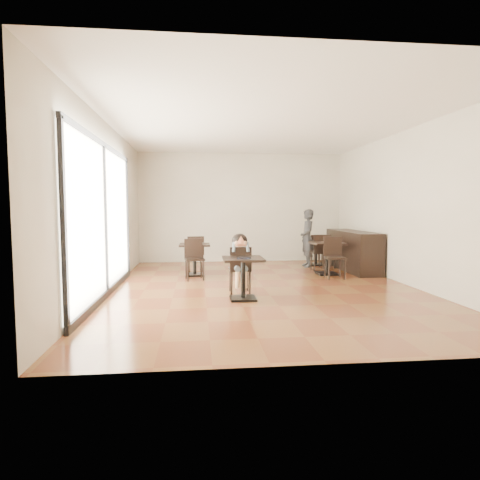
{
  "coord_description": "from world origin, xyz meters",
  "views": [
    {
      "loc": [
        -1.31,
        -7.85,
        1.59
      ],
      "look_at": [
        -0.53,
        -0.52,
        1.0
      ],
      "focal_mm": 30.0,
      "sensor_mm": 36.0,
      "label": 1
    }
  ],
  "objects": [
    {
      "name": "floor",
      "position": [
        0.0,
        0.0,
        0.0
      ],
      "size": [
        6.0,
        8.0,
        0.01
      ],
      "primitive_type": "cube",
      "color": "brown",
      "rests_on": "ground"
    },
    {
      "name": "ceiling",
      "position": [
        0.0,
        0.0,
        3.2
      ],
      "size": [
        6.0,
        8.0,
        0.01
      ],
      "primitive_type": "cube",
      "color": "white",
      "rests_on": "floor"
    },
    {
      "name": "wall_back",
      "position": [
        0.0,
        4.0,
        1.6
      ],
      "size": [
        6.0,
        0.01,
        3.2
      ],
      "primitive_type": "cube",
      "color": "beige",
      "rests_on": "floor"
    },
    {
      "name": "wall_front",
      "position": [
        0.0,
        -4.0,
        1.6
      ],
      "size": [
        6.0,
        0.01,
        3.2
      ],
      "primitive_type": "cube",
      "color": "beige",
      "rests_on": "floor"
    },
    {
      "name": "wall_left",
      "position": [
        -3.0,
        0.0,
        1.6
      ],
      "size": [
        0.01,
        8.0,
        3.2
      ],
      "primitive_type": "cube",
      "color": "beige",
      "rests_on": "floor"
    },
    {
      "name": "wall_right",
      "position": [
        3.0,
        0.0,
        1.6
      ],
      "size": [
        0.01,
        8.0,
        3.2
      ],
      "primitive_type": "cube",
      "color": "beige",
      "rests_on": "floor"
    },
    {
      "name": "storefront_window",
      "position": [
        -2.97,
        -0.5,
        1.4
      ],
      "size": [
        0.04,
        4.5,
        2.6
      ],
      "primitive_type": "cube",
      "color": "white",
      "rests_on": "floor"
    },
    {
      "name": "child_table",
      "position": [
        -0.53,
        -1.02,
        0.37
      ],
      "size": [
        0.69,
        0.69,
        0.73
      ],
      "primitive_type": null,
      "color": "black",
      "rests_on": "floor"
    },
    {
      "name": "child_chair",
      "position": [
        -0.53,
        -0.47,
        0.44
      ],
      "size": [
        0.4,
        0.4,
        0.88
      ],
      "primitive_type": null,
      "rotation": [
        0.0,
        0.0,
        3.14
      ],
      "color": "black",
      "rests_on": "floor"
    },
    {
      "name": "child",
      "position": [
        -0.53,
        -0.47,
        0.55
      ],
      "size": [
        0.4,
        0.55,
        1.11
      ],
      "primitive_type": null,
      "color": "slate",
      "rests_on": "child_chair"
    },
    {
      "name": "plate",
      "position": [
        -0.53,
        -1.12,
        0.74
      ],
      "size": [
        0.25,
        0.25,
        0.01
      ],
      "primitive_type": "cylinder",
      "color": "black",
      "rests_on": "child_table"
    },
    {
      "name": "pizza_slice",
      "position": [
        -0.53,
        -0.66,
        0.96
      ],
      "size": [
        0.26,
        0.2,
        0.06
      ],
      "primitive_type": null,
      "color": "#EDB478",
      "rests_on": "child"
    },
    {
      "name": "adult_patron",
      "position": [
        1.64,
        2.66,
        0.78
      ],
      "size": [
        0.37,
        0.57,
        1.55
      ],
      "primitive_type": "imported",
      "rotation": [
        0.0,
        0.0,
        -1.57
      ],
      "color": "#323336",
      "rests_on": "floor"
    },
    {
      "name": "cafe_table_mid",
      "position": [
        1.77,
        1.39,
        0.39
      ],
      "size": [
        0.76,
        0.76,
        0.77
      ],
      "primitive_type": null,
      "rotation": [
        0.0,
        0.0,
        -0.05
      ],
      "color": "black",
      "rests_on": "floor"
    },
    {
      "name": "cafe_table_left",
      "position": [
        -1.38,
        1.57,
        0.37
      ],
      "size": [
        0.8,
        0.8,
        0.75
      ],
      "primitive_type": null,
      "rotation": [
        0.0,
        0.0,
        0.15
      ],
      "color": "black",
      "rests_on": "floor"
    },
    {
      "name": "cafe_table_back",
      "position": [
        1.98,
        2.96,
        0.34
      ],
      "size": [
        0.64,
        0.64,
        0.68
      ],
      "primitive_type": null,
      "rotation": [
        0.0,
        0.0,
        -0.0
      ],
      "color": "black",
      "rests_on": "floor"
    },
    {
      "name": "chair_mid_a",
      "position": [
        1.77,
        1.94,
        0.47
      ],
      "size": [
        0.44,
        0.44,
        0.93
      ],
      "primitive_type": null,
      "rotation": [
        0.0,
        0.0,
        3.1
      ],
      "color": "black",
      "rests_on": "floor"
    },
    {
      "name": "chair_mid_b",
      "position": [
        1.77,
        0.84,
        0.47
      ],
      "size": [
        0.44,
        0.44,
        0.93
      ],
      "primitive_type": null,
      "rotation": [
        0.0,
        0.0,
        -0.05
      ],
      "color": "black",
      "rests_on": "floor"
    },
    {
      "name": "chair_left_a",
      "position": [
        -1.38,
        2.12,
        0.45
      ],
      "size": [
        0.46,
        0.46,
        0.9
      ],
      "primitive_type": null,
      "rotation": [
        0.0,
        0.0,
        3.29
      ],
      "color": "black",
      "rests_on": "floor"
    },
    {
      "name": "chair_left_b",
      "position": [
        -1.38,
        1.02,
        0.45
      ],
      "size": [
        0.46,
        0.46,
        0.9
      ],
      "primitive_type": null,
      "rotation": [
        0.0,
        0.0,
        0.15
      ],
      "color": "black",
      "rests_on": "floor"
    },
    {
      "name": "chair_back_a",
      "position": [
        2.12,
        3.5,
        0.41
      ],
      "size": [
        0.37,
        0.37,
        0.82
      ],
      "primitive_type": null,
      "rotation": [
        0.0,
        0.0,
        3.14
      ],
      "color": "black",
      "rests_on": "floor"
    },
    {
      "name": "chair_back_b",
      "position": [
        2.12,
        2.41,
        0.41
      ],
      "size": [
        0.37,
        0.37,
        0.82
      ],
      "primitive_type": null,
      "rotation": [
        0.0,
        0.0,
        -0.0
      ],
      "color": "black",
      "rests_on": "floor"
    },
    {
      "name": "service_counter",
      "position": [
        2.65,
        2.0,
        0.5
      ],
      "size": [
        0.6,
        2.4,
        1.0
      ],
      "primitive_type": "cube",
      "color": "black",
      "rests_on": "floor"
    }
  ]
}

